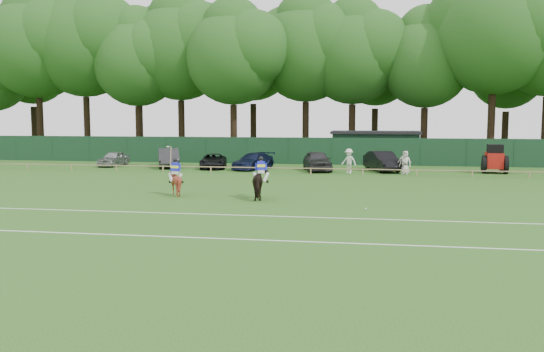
% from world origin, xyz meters
% --- Properties ---
extents(ground, '(160.00, 160.00, 0.00)m').
position_xyz_m(ground, '(0.00, 0.00, 0.00)').
color(ground, '#1E4C14').
rests_on(ground, ground).
extents(horse_dark, '(1.42, 2.29, 1.79)m').
position_xyz_m(horse_dark, '(-0.29, 4.14, 0.90)').
color(horse_dark, black).
rests_on(horse_dark, ground).
extents(horse_chestnut, '(1.46, 1.59, 1.55)m').
position_xyz_m(horse_chestnut, '(-5.37, 4.81, 0.77)').
color(horse_chestnut, maroon).
rests_on(horse_chestnut, ground).
extents(sedan_silver, '(1.76, 4.04, 1.35)m').
position_xyz_m(sedan_silver, '(-17.17, 22.13, 0.68)').
color(sedan_silver, '#9A9C9F').
rests_on(sedan_silver, ground).
extents(sedan_grey, '(3.45, 5.30, 1.65)m').
position_xyz_m(sedan_grey, '(-11.91, 21.84, 0.83)').
color(sedan_grey, '#313134').
rests_on(sedan_grey, ground).
extents(suv_black, '(2.94, 4.86, 1.26)m').
position_xyz_m(suv_black, '(-7.73, 21.41, 0.63)').
color(suv_black, black).
rests_on(suv_black, ground).
extents(sedan_navy, '(3.41, 5.14, 1.38)m').
position_xyz_m(sedan_navy, '(-4.19, 21.16, 0.69)').
color(sedan_navy, '#111735').
rests_on(sedan_navy, ground).
extents(hatch_grey, '(3.05, 5.17, 1.65)m').
position_xyz_m(hatch_grey, '(1.24, 20.88, 0.82)').
color(hatch_grey, '#2F2E31').
rests_on(hatch_grey, ground).
extents(estate_black, '(3.27, 5.18, 1.61)m').
position_xyz_m(estate_black, '(6.53, 21.39, 0.81)').
color(estate_black, black).
rests_on(estate_black, ground).
extents(spectator_left, '(1.43, 1.15, 1.94)m').
position_xyz_m(spectator_left, '(3.89, 19.14, 0.97)').
color(spectator_left, silver).
rests_on(spectator_left, ground).
extents(spectator_mid, '(1.16, 0.76, 1.83)m').
position_xyz_m(spectator_mid, '(8.15, 19.13, 0.91)').
color(spectator_mid, silver).
rests_on(spectator_mid, ground).
extents(spectator_right, '(1.01, 0.79, 1.82)m').
position_xyz_m(spectator_right, '(8.20, 19.20, 0.91)').
color(spectator_right, silver).
rests_on(spectator_right, ground).
extents(rider_dark, '(0.93, 0.47, 1.41)m').
position_xyz_m(rider_dark, '(-0.29, 4.13, 1.68)').
color(rider_dark, silver).
rests_on(rider_dark, ground).
extents(rider_chestnut, '(0.93, 0.66, 2.05)m').
position_xyz_m(rider_chestnut, '(-5.37, 4.80, 1.49)').
color(rider_chestnut, silver).
rests_on(rider_chestnut, ground).
extents(polo_ball, '(0.09, 0.09, 0.09)m').
position_xyz_m(polo_ball, '(5.33, 1.54, 0.04)').
color(polo_ball, silver).
rests_on(polo_ball, ground).
extents(pitch_lines, '(60.00, 5.10, 0.01)m').
position_xyz_m(pitch_lines, '(0.00, -3.50, 0.01)').
color(pitch_lines, silver).
rests_on(pitch_lines, ground).
extents(pitch_rail, '(62.10, 0.10, 0.50)m').
position_xyz_m(pitch_rail, '(0.00, 18.00, 0.45)').
color(pitch_rail, '#997F5B').
rests_on(pitch_rail, ground).
extents(perimeter_fence, '(92.08, 0.08, 2.50)m').
position_xyz_m(perimeter_fence, '(0.00, 27.00, 1.25)').
color(perimeter_fence, '#14351E').
rests_on(perimeter_fence, ground).
extents(utility_shed, '(8.40, 4.40, 3.04)m').
position_xyz_m(utility_shed, '(6.00, 30.00, 1.54)').
color(utility_shed, '#14331E').
rests_on(utility_shed, ground).
extents(tree_row, '(96.00, 12.00, 21.00)m').
position_xyz_m(tree_row, '(2.00, 35.00, 0.00)').
color(tree_row, '#26561C').
rests_on(tree_row, ground).
extents(tractor, '(2.02, 2.84, 2.27)m').
position_xyz_m(tractor, '(15.20, 21.35, 1.07)').
color(tractor, '#AB150F').
rests_on(tractor, ground).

